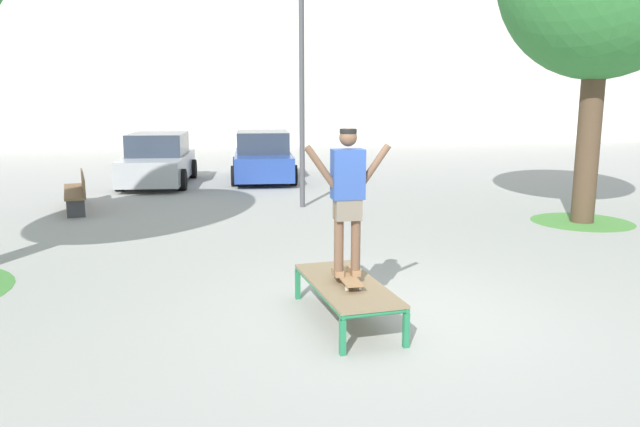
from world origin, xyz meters
TOP-DOWN VIEW (x-y plane):
  - ground_plane at (0.00, 0.00)m, footprint 120.00×120.00m
  - building_facade at (2.63, 26.19)m, footprint 41.97×4.00m
  - skate_box at (-0.51, -0.04)m, footprint 0.91×1.95m
  - skateboard at (-0.51, -0.07)m, footprint 0.20×0.80m
  - skater at (-0.51, -0.06)m, footprint 1.00×0.28m
  - grass_patch_near_right at (5.72, 4.51)m, footprint 2.06×2.06m
  - car_silver at (-3.20, 12.10)m, footprint 2.27×4.37m
  - car_blue at (-0.04, 12.44)m, footprint 2.21×4.34m
  - park_bench at (-4.83, 8.14)m, footprint 0.86×2.44m
  - light_post at (0.31, 7.45)m, footprint 0.36×0.36m

SIDE VIEW (x-z plane):
  - ground_plane at x=0.00m, z-range 0.00..0.00m
  - grass_patch_near_right at x=5.72m, z-range 0.00..0.01m
  - skate_box at x=-0.51m, z-range 0.18..0.64m
  - park_bench at x=-4.83m, z-range 0.03..0.86m
  - skateboard at x=-0.51m, z-range 0.49..0.58m
  - car_silver at x=-3.20m, z-range -0.06..1.44m
  - car_blue at x=-0.04m, z-range -0.06..1.44m
  - skater at x=-0.51m, z-range 0.68..2.38m
  - light_post at x=0.31m, z-range 0.91..6.74m
  - building_facade at x=2.63m, z-range 0.00..11.94m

